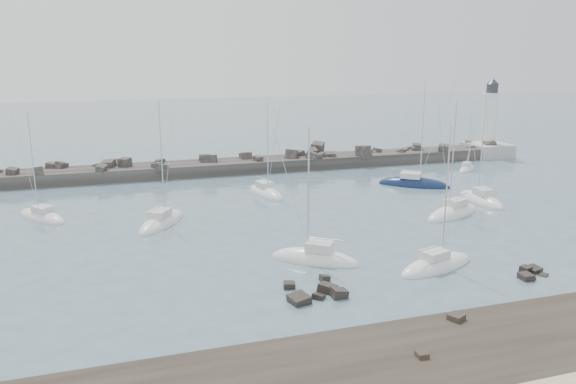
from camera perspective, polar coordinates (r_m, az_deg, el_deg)
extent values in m
plane|color=slate|center=(53.11, 3.20, -5.76)|extent=(400.00, 400.00, 0.00)
cube|color=black|center=(35.32, 16.60, -16.86)|extent=(140.00, 12.00, 0.70)
cube|color=black|center=(40.26, 16.73, -12.05)|extent=(1.29, 1.24, 0.38)
cube|color=black|center=(35.28, 13.46, -15.76)|extent=(0.72, 0.71, 0.30)
cube|color=black|center=(41.91, 1.14, -10.95)|extent=(1.71, 1.80, 0.99)
cube|color=black|center=(42.65, 3.12, -10.64)|extent=(1.21, 1.17, 0.71)
cube|color=black|center=(45.80, 3.72, -8.81)|extent=(0.89, 0.79, 0.78)
cube|color=black|center=(44.35, 0.12, -9.55)|extent=(1.07, 1.00, 0.72)
cube|color=black|center=(43.90, 4.00, -9.85)|extent=(1.89, 1.78, 1.13)
cube|color=black|center=(42.93, 5.20, -10.27)|extent=(1.22, 1.13, 0.98)
cube|color=black|center=(51.31, 24.53, -7.78)|extent=(0.88, 0.85, 0.48)
cube|color=black|center=(49.82, 23.01, -8.04)|extent=(1.03, 1.13, 0.78)
cube|color=black|center=(51.82, 23.64, -7.34)|extent=(1.36, 1.34, 0.84)
cube|color=black|center=(50.22, 23.30, -8.01)|extent=(1.07, 1.07, 0.50)
cube|color=black|center=(51.27, 23.00, -7.23)|extent=(1.09, 1.01, 0.58)
cube|color=#312E2C|center=(87.15, -10.44, 1.85)|extent=(115.00, 6.00, 3.20)
cube|color=#312E2C|center=(88.09, -8.32, 3.25)|extent=(2.37, 2.22, 1.81)
cube|color=#312E2C|center=(92.42, 1.04, 3.71)|extent=(2.56, 2.04, 1.90)
cube|color=#312E2C|center=(89.84, 2.30, 3.66)|extent=(1.50, 1.54, 1.50)
cube|color=#312E2C|center=(86.85, -17.80, 2.60)|extent=(2.64, 2.86, 1.70)
cube|color=#312E2C|center=(105.71, 18.19, 4.18)|extent=(2.09, 2.30, 1.41)
cube|color=#312E2C|center=(87.45, -18.54, 2.39)|extent=(2.23, 2.42, 1.72)
cube|color=#312E2C|center=(96.99, 9.03, 4.15)|extent=(1.37, 1.37, 1.11)
cube|color=#312E2C|center=(97.46, 11.42, 3.95)|extent=(1.58, 1.63, 1.00)
cube|color=#312E2C|center=(106.95, 19.78, 4.39)|extent=(2.66, 2.58, 2.39)
cube|color=#312E2C|center=(91.63, 4.28, 3.71)|extent=(2.37, 2.16, 1.47)
cube|color=#312E2C|center=(84.44, -24.03, 1.95)|extent=(1.46, 1.49, 1.32)
cube|color=#312E2C|center=(100.01, 12.83, 4.18)|extent=(1.83, 1.85, 1.41)
cube|color=#312E2C|center=(99.93, 15.51, 4.27)|extent=(2.24, 2.27, 1.65)
cube|color=#312E2C|center=(101.42, 13.01, 4.36)|extent=(2.09, 2.18, 1.37)
cube|color=#312E2C|center=(86.17, -26.19, 1.78)|extent=(1.85, 1.81, 1.61)
cube|color=#312E2C|center=(94.49, 3.02, 4.40)|extent=(2.77, 3.17, 2.60)
cube|color=#312E2C|center=(101.71, 12.41, 4.27)|extent=(1.31, 1.35, 1.01)
cube|color=#312E2C|center=(83.96, -18.44, 2.28)|extent=(1.84, 2.03, 1.48)
cube|color=#312E2C|center=(91.78, 2.55, 3.93)|extent=(1.56, 2.01, 2.14)
cube|color=#312E2C|center=(87.63, -3.06, 3.35)|extent=(1.54, 1.67, 1.18)
cube|color=#312E2C|center=(98.41, 8.46, 4.07)|extent=(1.37, 1.42, 0.87)
cube|color=#312E2C|center=(91.19, 3.45, 3.68)|extent=(1.62, 1.51, 1.29)
cube|color=#312E2C|center=(89.00, -22.92, 2.42)|extent=(1.80, 1.68, 1.25)
cube|color=#312E2C|center=(100.55, 12.95, 4.32)|extent=(1.95, 2.20, 1.96)
cube|color=#312E2C|center=(88.86, -12.84, 3.04)|extent=(1.66, 1.43, 0.90)
cube|color=#312E2C|center=(99.63, 11.76, 4.05)|extent=(1.77, 1.70, 1.36)
cube|color=#312E2C|center=(84.06, -12.82, 2.46)|extent=(2.44, 2.28, 1.69)
cube|color=#312E2C|center=(89.70, -4.33, 3.60)|extent=(1.93, 1.86, 1.62)
cube|color=#312E2C|center=(92.79, 7.64, 4.05)|extent=(2.38, 2.63, 2.24)
cube|color=#312E2C|center=(96.51, 8.83, 3.84)|extent=(1.06, 1.30, 1.29)
cube|color=#312E2C|center=(90.34, 0.36, 3.71)|extent=(2.83, 2.93, 2.45)
cube|color=#312E2C|center=(108.33, 17.79, 4.62)|extent=(1.65, 1.92, 1.65)
cube|color=#312E2C|center=(84.29, -13.10, 2.62)|extent=(1.95, 2.12, 1.22)
cube|color=#312E2C|center=(89.77, 2.65, 3.60)|extent=(2.75, 2.60, 1.95)
cube|color=#312E2C|center=(88.90, -21.86, 2.21)|extent=(1.37, 1.46, 1.48)
cube|color=#312E2C|center=(86.42, -16.23, 2.75)|extent=(2.26, 2.25, 1.90)
cube|color=#312E2C|center=(88.39, -22.03, 2.51)|extent=(2.15, 2.03, 1.55)
cube|color=#312E2C|center=(87.89, -8.06, 3.35)|extent=(2.92, 2.70, 1.61)
cube|color=#312E2C|center=(92.62, 7.98, 3.89)|extent=(1.85, 1.68, 1.78)
cube|color=#A4A49E|center=(108.15, 19.56, 3.87)|extent=(7.00, 7.00, 3.00)
cylinder|color=white|center=(107.39, 19.81, 7.03)|extent=(2.50, 2.50, 9.00)
cylinder|color=white|center=(107.03, 20.00, 9.38)|extent=(3.20, 3.20, 0.25)
cylinder|color=#2E3338|center=(106.99, 20.04, 9.84)|extent=(2.00, 2.00, 1.60)
cone|color=#2E3338|center=(106.93, 20.10, 10.54)|extent=(2.20, 2.20, 1.00)
ellipsoid|color=white|center=(68.43, -23.73, -2.43)|extent=(6.77, 7.98, 1.97)
cube|color=silver|center=(67.80, -23.65, -1.56)|extent=(2.64, 2.78, 0.61)
cylinder|color=silver|center=(67.65, -24.51, 2.78)|extent=(0.10, 0.10, 10.87)
cylinder|color=silver|center=(67.19, -23.45, -1.18)|extent=(1.97, 2.65, 0.09)
ellipsoid|color=white|center=(62.20, -12.68, -3.12)|extent=(7.08, 9.08, 2.21)
cube|color=silver|center=(61.46, -12.93, -2.09)|extent=(2.86, 3.08, 0.69)
cylinder|color=silver|center=(61.23, -12.72, 3.34)|extent=(0.12, 0.12, 12.10)
cylinder|color=silver|center=(60.76, -13.23, -1.66)|extent=(1.97, 3.10, 0.10)
ellipsoid|color=white|center=(49.87, 2.74, -7.00)|extent=(7.90, 6.81, 2.29)
cube|color=silver|center=(49.30, 3.20, -5.56)|extent=(2.77, 2.64, 0.80)
cylinder|color=silver|center=(48.18, 2.09, 0.22)|extent=(0.14, 0.14, 10.83)
cylinder|color=silver|center=(48.92, 3.85, -4.80)|extent=(2.63, 2.02, 0.11)
ellipsoid|color=white|center=(73.54, -2.27, -0.21)|extent=(4.19, 8.55, 2.17)
cube|color=silver|center=(73.61, -2.43, 0.82)|extent=(2.09, 2.59, 0.72)
cylinder|color=silver|center=(71.71, -2.08, 4.69)|extent=(0.12, 0.12, 11.07)
cylinder|color=silver|center=(73.96, -2.64, 1.41)|extent=(0.78, 3.23, 0.10)
ellipsoid|color=white|center=(49.99, 14.83, -7.41)|extent=(8.67, 4.94, 2.15)
cube|color=silver|center=(49.25, 14.61, -6.14)|extent=(2.71, 2.29, 0.70)
cylinder|color=silver|center=(48.60, 15.80, -0.04)|extent=(0.12, 0.12, 11.18)
cylinder|color=silver|center=(48.62, 14.21, -5.57)|extent=(3.19, 1.09, 0.10)
ellipsoid|color=#0F1C3E|center=(80.38, 12.66, 0.65)|extent=(9.66, 8.48, 2.45)
cube|color=silver|center=(80.14, 12.36, 1.68)|extent=(3.40, 3.27, 0.77)
cylinder|color=silver|center=(78.97, 13.52, 6.06)|extent=(0.13, 0.13, 13.32)
cylinder|color=silver|center=(80.10, 11.90, 2.21)|extent=(3.18, 2.51, 0.11)
ellipsoid|color=white|center=(66.60, 16.35, -2.23)|extent=(9.26, 6.10, 2.36)
cube|color=silver|center=(66.62, 16.64, -1.01)|extent=(3.00, 2.64, 0.78)
cylinder|color=silver|center=(64.51, 16.42, 3.65)|extent=(0.13, 0.13, 12.02)
cylinder|color=silver|center=(66.96, 16.96, -0.32)|extent=(3.31, 1.53, 0.11)
ellipsoid|color=white|center=(73.77, 18.98, -0.91)|extent=(2.93, 8.59, 2.31)
cube|color=silver|center=(73.12, 19.25, 0.05)|extent=(1.79, 2.44, 0.78)
cylinder|color=silver|center=(73.02, 19.09, 4.33)|extent=(0.13, 0.13, 11.48)
cylinder|color=silver|center=(72.49, 19.56, 0.50)|extent=(0.23, 3.40, 0.11)
ellipsoid|color=white|center=(93.48, 17.70, 2.13)|extent=(5.57, 4.96, 1.69)
cube|color=silver|center=(93.02, 17.69, 2.71)|extent=(1.97, 1.90, 0.60)
cylinder|color=silver|center=(93.17, 17.98, 4.93)|extent=(0.10, 0.10, 7.72)
cylinder|color=silver|center=(92.54, 17.65, 3.02)|extent=(1.84, 1.50, 0.09)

